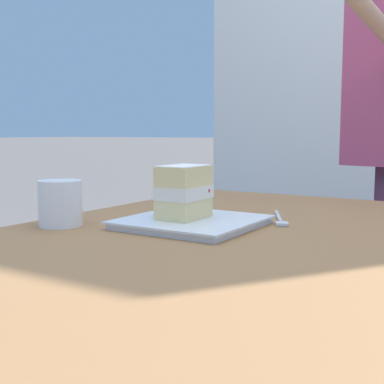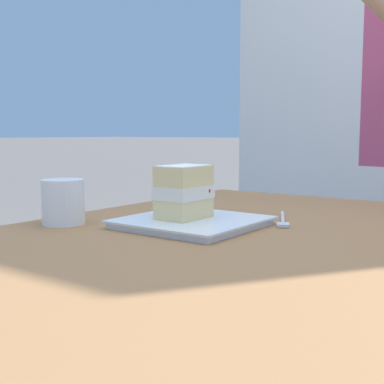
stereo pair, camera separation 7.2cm
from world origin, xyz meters
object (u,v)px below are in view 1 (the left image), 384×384
object	(u,v)px
patio_table	(286,291)
cake_slice	(184,192)
dessert_fork	(280,219)
dessert_plate	(192,222)
coffee_cup	(60,203)

from	to	relation	value
patio_table	cake_slice	size ratio (longest dim) A/B	11.87
patio_table	dessert_fork	distance (m)	0.22
patio_table	dessert_plate	world-z (taller)	dessert_plate
dessert_plate	dessert_fork	size ratio (longest dim) A/B	1.55
patio_table	dessert_fork	xyz separation A→B (m)	(0.18, 0.09, 0.09)
cake_slice	coffee_cup	world-z (taller)	cake_slice
dessert_plate	dessert_fork	distance (m)	0.19
dessert_fork	cake_slice	bearing A→B (deg)	139.59
coffee_cup	dessert_fork	bearing A→B (deg)	-50.57
cake_slice	dessert_fork	world-z (taller)	cake_slice
cake_slice	patio_table	bearing A→B (deg)	-95.19
dessert_fork	patio_table	bearing A→B (deg)	-154.20
patio_table	cake_slice	xyz separation A→B (m)	(0.02, 0.22, 0.16)
cake_slice	coffee_cup	xyz separation A→B (m)	(-0.12, 0.21, -0.02)
dessert_plate	coffee_cup	distance (m)	0.26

